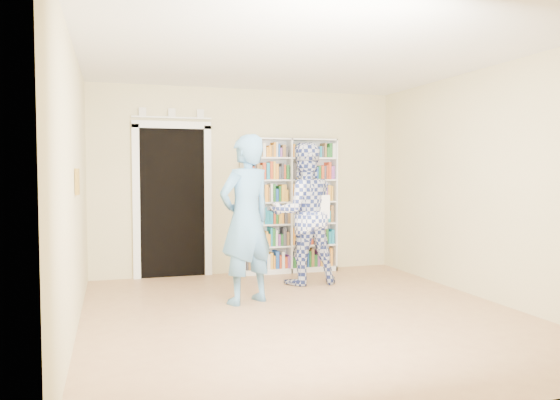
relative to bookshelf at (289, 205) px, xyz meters
name	(u,v)px	position (x,y,z in m)	size (l,w,h in m)	color
floor	(305,314)	(-0.59, -2.34, -1.00)	(5.00, 5.00, 0.00)	#AA7752
ceiling	(305,54)	(-0.59, -2.34, 1.70)	(5.00, 5.00, 0.00)	white
wall_back	(248,181)	(-0.59, 0.16, 0.35)	(4.50, 4.50, 0.00)	beige
wall_left	(74,187)	(-2.84, -2.34, 0.35)	(5.00, 5.00, 0.00)	beige
wall_right	(488,184)	(1.66, -2.34, 0.35)	(5.00, 5.00, 0.00)	beige
bookshelf	(289,205)	(0.00, 0.00, 0.00)	(1.44, 0.27, 1.98)	white
doorway	(173,194)	(-1.69, 0.13, 0.18)	(1.10, 0.08, 2.43)	black
wall_art	(77,182)	(-2.82, -2.14, 0.40)	(0.03, 0.25, 0.25)	brown
man_blue	(246,219)	(-1.06, -1.68, -0.05)	(0.70, 0.46, 1.91)	#5188B5
man_plaid	(303,214)	(-0.08, -0.86, -0.06)	(0.91, 0.71, 1.88)	navy
paper_sheet	(322,207)	(0.09, -1.08, 0.04)	(0.22, 0.01, 0.31)	white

